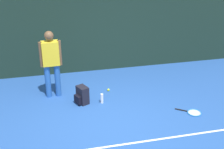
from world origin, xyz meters
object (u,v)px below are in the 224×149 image
Objects in this scene: tennis_player at (51,60)px; water_bottle at (102,98)px; tennis_ball_by_fence at (108,90)px; tennis_racket at (193,112)px; backpack at (82,95)px.

water_bottle is at bearing 148.04° from tennis_player.
tennis_player is 7.01× the size of water_bottle.
tennis_ball_by_fence is 0.65m from water_bottle.
tennis_racket is 9.06× the size of tennis_ball_by_fence.
water_bottle is at bearing -169.05° from tennis_racket.
water_bottle is at bearing 54.23° from backpack.
water_bottle is (-0.29, -0.57, 0.09)m from tennis_ball_by_fence.
tennis_racket is at bearing -42.19° from tennis_ball_by_fence.
tennis_player is at bearing 150.50° from water_bottle.
backpack is 1.81× the size of water_bottle.
tennis_racket is 2.24m from tennis_ball_by_fence.
tennis_racket is 2.63m from backpack.
backpack is at bearing 137.96° from tennis_player.
tennis_player is at bearing 177.61° from tennis_ball_by_fence.
tennis_ball_by_fence is (-1.66, 1.51, 0.02)m from tennis_racket.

